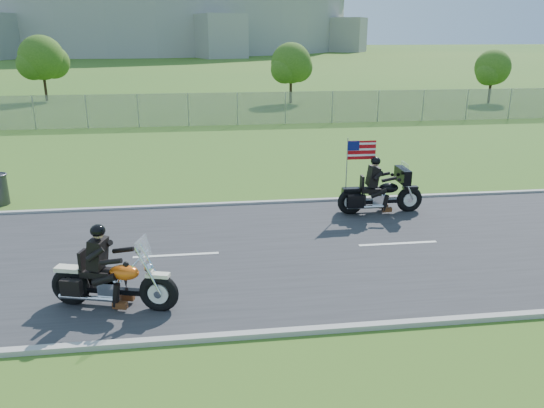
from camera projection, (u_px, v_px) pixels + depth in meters
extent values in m
plane|color=#285A1C|center=(253.00, 253.00, 14.02)|extent=(420.00, 420.00, 0.00)
cube|color=#28282B|center=(253.00, 252.00, 14.01)|extent=(120.00, 8.00, 0.04)
cube|color=#9E9B93|center=(241.00, 204.00, 17.82)|extent=(120.00, 0.18, 0.12)
cube|color=#9E9B93|center=(273.00, 333.00, 10.19)|extent=(120.00, 0.18, 0.12)
cube|color=gray|center=(138.00, 111.00, 31.93)|extent=(60.00, 0.03, 2.00)
cylinder|color=#A3A099|center=(138.00, 16.00, 168.57)|extent=(130.00, 130.00, 20.00)
cylinder|color=#382316|center=(291.00, 87.00, 42.64)|extent=(0.22, 0.22, 2.52)
sphere|color=#2F5215|center=(291.00, 63.00, 42.05)|extent=(3.20, 3.20, 3.20)
sphere|color=#2F5215|center=(298.00, 67.00, 42.69)|extent=(2.40, 2.40, 2.40)
sphere|color=#2F5215|center=(285.00, 69.00, 41.74)|extent=(2.24, 2.24, 2.24)
cylinder|color=#382316|center=(45.00, 84.00, 43.87)|extent=(0.22, 0.22, 2.80)
sphere|color=#2F5215|center=(41.00, 58.00, 43.22)|extent=(3.60, 3.60, 3.60)
sphere|color=#2F5215|center=(53.00, 62.00, 43.94)|extent=(2.70, 2.70, 2.70)
sphere|color=#2F5215|center=(33.00, 64.00, 42.87)|extent=(2.52, 2.52, 2.52)
cylinder|color=#382316|center=(490.00, 89.00, 42.79)|extent=(0.22, 0.22, 2.24)
sphere|color=#2F5215|center=(493.00, 67.00, 42.26)|extent=(2.80, 2.80, 2.80)
sphere|color=#2F5215|center=(496.00, 71.00, 42.83)|extent=(2.10, 2.10, 2.10)
sphere|color=#2F5215|center=(489.00, 73.00, 42.00)|extent=(1.96, 1.96, 1.96)
torus|color=black|center=(159.00, 293.00, 10.96)|extent=(0.87, 0.43, 0.85)
torus|color=black|center=(71.00, 286.00, 11.23)|extent=(0.87, 0.43, 0.85)
ellipsoid|color=#EC5D11|center=(124.00, 272.00, 10.93)|extent=(0.72, 0.53, 0.32)
cube|color=black|center=(97.00, 273.00, 11.03)|extent=(0.70, 0.50, 0.14)
cube|color=black|center=(98.00, 253.00, 10.88)|extent=(0.39, 0.52, 0.63)
sphere|color=black|center=(98.00, 231.00, 10.72)|extent=(0.38, 0.38, 0.31)
cube|color=silver|center=(143.00, 249.00, 10.70)|extent=(0.19, 0.52, 0.46)
torus|color=black|center=(409.00, 199.00, 17.03)|extent=(0.85, 0.21, 0.85)
torus|color=black|center=(351.00, 202.00, 16.79)|extent=(0.85, 0.21, 0.85)
ellipsoid|color=black|center=(389.00, 188.00, 16.81)|extent=(0.64, 0.37, 0.32)
cube|color=black|center=(370.00, 190.00, 16.76)|extent=(0.63, 0.35, 0.14)
cube|color=black|center=(373.00, 176.00, 16.62)|extent=(0.28, 0.46, 0.63)
sphere|color=black|center=(376.00, 161.00, 16.48)|extent=(0.31, 0.31, 0.31)
cube|color=black|center=(403.00, 175.00, 16.74)|extent=(0.26, 0.91, 0.46)
cube|color=#B70C11|center=(362.00, 150.00, 16.55)|extent=(0.91, 0.03, 0.59)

